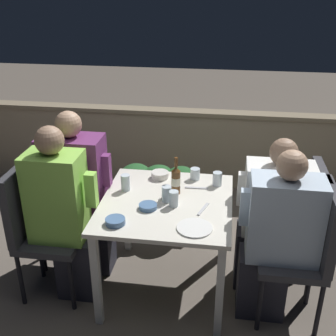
% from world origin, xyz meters
% --- Properties ---
extents(ground_plane, '(16.00, 16.00, 0.00)m').
position_xyz_m(ground_plane, '(0.00, 0.00, 0.00)').
color(ground_plane, '#665B51').
extents(parapet_wall, '(9.00, 0.18, 0.86)m').
position_xyz_m(parapet_wall, '(0.00, 1.75, 0.43)').
color(parapet_wall, gray).
rests_on(parapet_wall, ground_plane).
extents(dining_table, '(0.90, 0.95, 0.74)m').
position_xyz_m(dining_table, '(0.00, 0.00, 0.65)').
color(dining_table, silver).
rests_on(dining_table, ground_plane).
extents(planter_hedge, '(0.77, 0.47, 0.59)m').
position_xyz_m(planter_hedge, '(-0.21, 0.85, 0.33)').
color(planter_hedge, brown).
rests_on(planter_hedge, ground_plane).
extents(chair_left_near, '(0.44, 0.43, 0.99)m').
position_xyz_m(chair_left_near, '(-0.91, -0.14, 0.59)').
color(chair_left_near, '#333338').
rests_on(chair_left_near, ground_plane).
extents(person_green_blouse, '(0.47, 0.26, 1.30)m').
position_xyz_m(person_green_blouse, '(-0.70, -0.14, 0.66)').
color(person_green_blouse, '#282833').
rests_on(person_green_blouse, ground_plane).
extents(chair_left_far, '(0.44, 0.43, 0.99)m').
position_xyz_m(chair_left_far, '(-0.89, 0.16, 0.59)').
color(chair_left_far, '#333338').
rests_on(chair_left_far, ground_plane).
extents(person_purple_stripe, '(0.51, 0.26, 1.30)m').
position_xyz_m(person_purple_stripe, '(-0.69, 0.16, 0.65)').
color(person_purple_stripe, '#282833').
rests_on(person_purple_stripe, ground_plane).
extents(chair_right_near, '(0.44, 0.43, 0.99)m').
position_xyz_m(chair_right_near, '(0.95, -0.15, 0.59)').
color(chair_right_near, '#333338').
rests_on(chair_right_near, ground_plane).
extents(person_blue_shirt, '(0.51, 0.26, 1.23)m').
position_xyz_m(person_blue_shirt, '(0.74, -0.15, 0.61)').
color(person_blue_shirt, '#282833').
rests_on(person_blue_shirt, ground_plane).
extents(chair_right_far, '(0.44, 0.43, 0.99)m').
position_xyz_m(chair_right_far, '(0.94, 0.15, 0.59)').
color(chair_right_far, '#333338').
rests_on(chair_right_far, ground_plane).
extents(person_white_polo, '(0.52, 0.26, 1.19)m').
position_xyz_m(person_white_polo, '(0.73, 0.15, 0.59)').
color(person_white_polo, '#282833').
rests_on(person_white_polo, ground_plane).
extents(beer_bottle, '(0.07, 0.07, 0.28)m').
position_xyz_m(beer_bottle, '(0.05, 0.13, 0.85)').
color(beer_bottle, brown).
rests_on(beer_bottle, dining_table).
extents(plate_0, '(0.22, 0.22, 0.01)m').
position_xyz_m(plate_0, '(0.22, -0.31, 0.75)').
color(plate_0, white).
rests_on(plate_0, dining_table).
extents(bowl_0, '(0.13, 0.13, 0.05)m').
position_xyz_m(bowl_0, '(-0.10, 0.36, 0.77)').
color(bowl_0, silver).
rests_on(bowl_0, dining_table).
extents(bowl_1, '(0.13, 0.13, 0.04)m').
position_xyz_m(bowl_1, '(-0.28, -0.33, 0.76)').
color(bowl_1, '#4C709E').
rests_on(bowl_1, dining_table).
extents(bowl_2, '(0.12, 0.12, 0.03)m').
position_xyz_m(bowl_2, '(-0.11, -0.11, 0.76)').
color(bowl_2, '#4C709E').
rests_on(bowl_2, dining_table).
extents(glass_cup_0, '(0.06, 0.06, 0.11)m').
position_xyz_m(glass_cup_0, '(0.06, -0.06, 0.80)').
color(glass_cup_0, silver).
rests_on(glass_cup_0, dining_table).
extents(glass_cup_1, '(0.07, 0.07, 0.09)m').
position_xyz_m(glass_cup_1, '(0.16, 0.37, 0.78)').
color(glass_cup_1, silver).
rests_on(glass_cup_1, dining_table).
extents(glass_cup_2, '(0.07, 0.07, 0.10)m').
position_xyz_m(glass_cup_2, '(0.33, 0.29, 0.79)').
color(glass_cup_2, silver).
rests_on(glass_cup_2, dining_table).
extents(glass_cup_3, '(0.07, 0.07, 0.12)m').
position_xyz_m(glass_cup_3, '(-0.32, 0.12, 0.80)').
color(glass_cup_3, silver).
rests_on(glass_cup_3, dining_table).
extents(glass_cup_4, '(0.07, 0.07, 0.11)m').
position_xyz_m(glass_cup_4, '(0.00, 0.00, 0.80)').
color(glass_cup_4, silver).
rests_on(glass_cup_4, dining_table).
extents(fork_0, '(0.07, 0.17, 0.01)m').
position_xyz_m(fork_0, '(0.26, -0.08, 0.75)').
color(fork_0, silver).
rests_on(fork_0, dining_table).
extents(fork_1, '(0.17, 0.03, 0.01)m').
position_xyz_m(fork_1, '(0.19, 0.22, 0.75)').
color(fork_1, silver).
rests_on(fork_1, dining_table).
extents(potted_plant, '(0.28, 0.28, 0.61)m').
position_xyz_m(potted_plant, '(1.08, 0.59, 0.38)').
color(potted_plant, '#B2A899').
rests_on(potted_plant, ground_plane).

